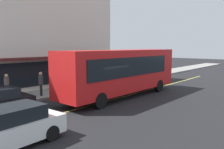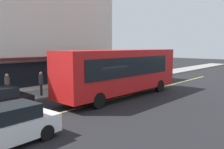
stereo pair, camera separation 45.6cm
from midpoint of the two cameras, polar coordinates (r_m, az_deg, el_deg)
ground at (r=16.02m, az=-2.76°, el=-6.70°), size 120.00×120.00×0.00m
sidewalk at (r=19.83m, az=-13.73°, el=-4.01°), size 80.00×3.04×0.15m
lane_centre_stripe at (r=16.02m, az=-2.76°, el=-6.69°), size 36.00×0.16×0.01m
storefront_building at (r=24.66m, az=-24.60°, el=9.16°), size 18.35×10.45×10.00m
bus at (r=17.36m, az=1.76°, el=1.02°), size 11.15×2.68×3.50m
traffic_light at (r=25.81m, az=4.81°, el=4.16°), size 0.30×0.52×3.20m
car_white at (r=9.84m, az=-25.52°, el=-11.73°), size 4.38×2.01×1.52m
pedestrian_near_storefront at (r=17.59m, az=-25.05°, el=-2.13°), size 0.34×0.34×1.75m
pedestrian_by_curb at (r=17.81m, az=-17.73°, el=-1.65°), size 0.34×0.34×1.77m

